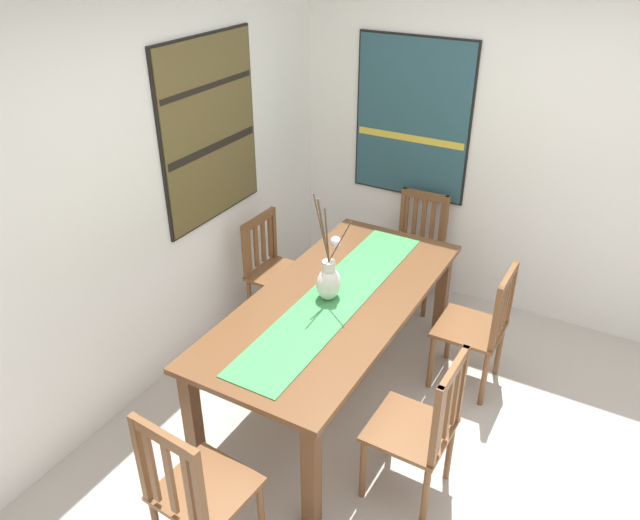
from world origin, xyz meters
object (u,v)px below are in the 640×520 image
at_px(centerpiece_vase, 329,279).
at_px(chair_0, 275,269).
at_px(painting_on_side_wall, 412,119).
at_px(painting_on_back_wall, 210,131).
at_px(chair_3, 480,326).
at_px(dining_table, 335,311).
at_px(chair_2, 416,246).
at_px(chair_1, 196,491).
at_px(chair_4, 421,427).

distance_m(centerpiece_vase, chair_0, 1.03).
bearing_deg(painting_on_side_wall, painting_on_back_wall, 145.46).
relative_size(centerpiece_vase, chair_3, 0.81).
relative_size(dining_table, chair_2, 2.31).
distance_m(centerpiece_vase, chair_3, 1.08).
height_order(chair_1, chair_2, chair_1).
relative_size(dining_table, painting_on_side_wall, 1.66).
bearing_deg(dining_table, chair_1, -179.21).
bearing_deg(chair_1, dining_table, 0.79).
bearing_deg(painting_on_side_wall, chair_1, -175.84).
bearing_deg(chair_0, centerpiece_vase, -125.25).
xyz_separation_m(dining_table, painting_on_back_wall, (0.28, 1.12, 0.91)).
relative_size(chair_1, painting_on_side_wall, 0.77).
bearing_deg(painting_on_side_wall, chair_4, -155.08).
bearing_deg(dining_table, chair_4, -122.64).
bearing_deg(dining_table, centerpiece_vase, 120.99).
relative_size(chair_3, chair_4, 0.97).
xyz_separation_m(dining_table, chair_4, (-0.50, -0.78, -0.18)).
bearing_deg(painting_on_back_wall, chair_3, -82.05).
xyz_separation_m(painting_on_back_wall, painting_on_side_wall, (1.33, -0.92, -0.13)).
bearing_deg(chair_2, chair_0, 136.78).
bearing_deg(centerpiece_vase, chair_2, -1.80).
bearing_deg(chair_0, painting_on_back_wall, 126.20).
distance_m(dining_table, chair_4, 0.95).
bearing_deg(dining_table, chair_3, -55.00).
height_order(dining_table, chair_1, chair_1).
xyz_separation_m(centerpiece_vase, chair_3, (0.57, -0.82, -0.41)).
height_order(centerpiece_vase, chair_1, centerpiece_vase).
distance_m(centerpiece_vase, chair_2, 1.46).
bearing_deg(chair_2, painting_on_back_wall, 134.12).
xyz_separation_m(chair_1, chair_4, (0.90, -0.76, -0.01)).
xyz_separation_m(centerpiece_vase, chair_0, (0.54, 0.76, -0.43)).
xyz_separation_m(chair_4, painting_on_side_wall, (2.12, 0.98, 0.95)).
bearing_deg(chair_2, chair_3, -136.90).
distance_m(chair_1, painting_on_side_wall, 3.17).
bearing_deg(chair_4, centerpiece_vase, 59.59).
relative_size(dining_table, chair_1, 2.16).
bearing_deg(chair_1, chair_2, 0.22).
relative_size(chair_1, chair_4, 1.02).
distance_m(chair_1, painting_on_back_wall, 2.30).
xyz_separation_m(chair_0, chair_1, (-1.92, -0.82, 0.02)).
bearing_deg(chair_2, chair_1, -179.78).
height_order(centerpiece_vase, chair_4, centerpiece_vase).
distance_m(chair_0, chair_3, 1.58).
relative_size(chair_2, painting_on_back_wall, 0.73).
relative_size(chair_2, chair_4, 0.95).
distance_m(dining_table, painting_on_side_wall, 1.80).
bearing_deg(chair_2, painting_on_side_wall, 40.96).
xyz_separation_m(dining_table, painting_on_side_wall, (1.61, 0.20, 0.78)).
distance_m(dining_table, chair_3, 0.97).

